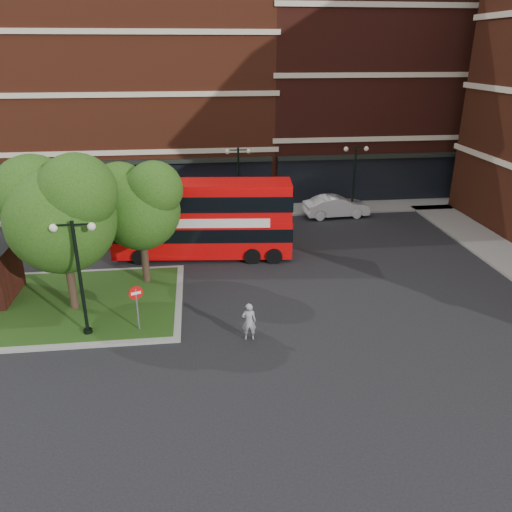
{
  "coord_description": "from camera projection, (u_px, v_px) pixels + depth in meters",
  "views": [
    {
      "loc": [
        -0.7,
        -18.3,
        10.97
      ],
      "look_at": [
        1.84,
        3.14,
        2.0
      ],
      "focal_mm": 35.0,
      "sensor_mm": 36.0,
      "label": 1
    }
  ],
  "objects": [
    {
      "name": "bus",
      "position": [
        202.0,
        214.0,
        27.66
      ],
      "size": [
        10.13,
        3.24,
        3.8
      ],
      "rotation": [
        0.0,
        0.0,
        -0.1
      ],
      "color": "red",
      "rests_on": "ground"
    },
    {
      "name": "terrace_far_left",
      "position": [
        102.0,
        103.0,
        39.52
      ],
      "size": [
        26.0,
        12.0,
        14.0
      ],
      "primitive_type": "cube",
      "color": "maroon",
      "rests_on": "ground"
    },
    {
      "name": "lamp_far_left",
      "position": [
        239.0,
        180.0,
        33.5
      ],
      "size": [
        1.72,
        0.36,
        5.0
      ],
      "color": "black",
      "rests_on": "ground"
    },
    {
      "name": "lamp_far_right",
      "position": [
        354.0,
        177.0,
        34.37
      ],
      "size": [
        1.72,
        0.36,
        5.0
      ],
      "color": "black",
      "rests_on": "ground"
    },
    {
      "name": "tree_island_east",
      "position": [
        138.0,
        202.0,
        23.7
      ],
      "size": [
        4.46,
        3.9,
        6.29
      ],
      "color": "#2D2116",
      "rests_on": "ground"
    },
    {
      "name": "car_white",
      "position": [
        336.0,
        206.0,
        35.04
      ],
      "size": [
        4.65,
        1.89,
        1.5
      ],
      "primitive_type": "imported",
      "rotation": [
        0.0,
        0.0,
        1.64
      ],
      "color": "white",
      "rests_on": "ground"
    },
    {
      "name": "pavement_far",
      "position": [
        209.0,
        212.0,
        36.18
      ],
      "size": [
        44.0,
        3.0,
        0.12
      ],
      "primitive_type": "cube",
      "color": "slate",
      "rests_on": "ground"
    },
    {
      "name": "car_silver",
      "position": [
        125.0,
        209.0,
        34.87
      ],
      "size": [
        3.76,
        1.93,
        1.23
      ],
      "primitive_type": "imported",
      "rotation": [
        0.0,
        0.0,
        1.71
      ],
      "color": "#B7BBBE",
      "rests_on": "ground"
    },
    {
      "name": "woman",
      "position": [
        249.0,
        321.0,
        20.1
      ],
      "size": [
        0.61,
        0.41,
        1.63
      ],
      "primitive_type": "imported",
      "rotation": [
        0.0,
        0.0,
        3.11
      ],
      "color": "gray",
      "rests_on": "ground"
    },
    {
      "name": "lamp_island",
      "position": [
        79.0,
        273.0,
        19.57
      ],
      "size": [
        1.72,
        0.36,
        5.0
      ],
      "color": "black",
      "rests_on": "ground"
    },
    {
      "name": "no_entry_sign",
      "position": [
        136.0,
        300.0,
        20.34
      ],
      "size": [
        0.56,
        0.26,
        2.12
      ],
      "rotation": [
        0.0,
        0.0,
        0.39
      ],
      "color": "slate",
      "rests_on": "ground"
    },
    {
      "name": "tree_island_west",
      "position": [
        58.0,
        209.0,
        20.88
      ],
      "size": [
        5.4,
        4.71,
        7.21
      ],
      "color": "#2D2116",
      "rests_on": "ground"
    },
    {
      "name": "traffic_island",
      "position": [
        44.0,
        306.0,
        22.93
      ],
      "size": [
        12.6,
        7.6,
        0.15
      ],
      "color": "gray",
      "rests_on": "ground"
    },
    {
      "name": "ground",
      "position": [
        222.0,
        330.0,
        21.07
      ],
      "size": [
        120.0,
        120.0,
        0.0
      ],
      "primitive_type": "plane",
      "color": "black",
      "rests_on": "ground"
    },
    {
      "name": "terrace_far_right",
      "position": [
        371.0,
        88.0,
        41.53
      ],
      "size": [
        18.0,
        12.0,
        16.0
      ],
      "primitive_type": "cube",
      "color": "#471911",
      "rests_on": "ground"
    }
  ]
}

